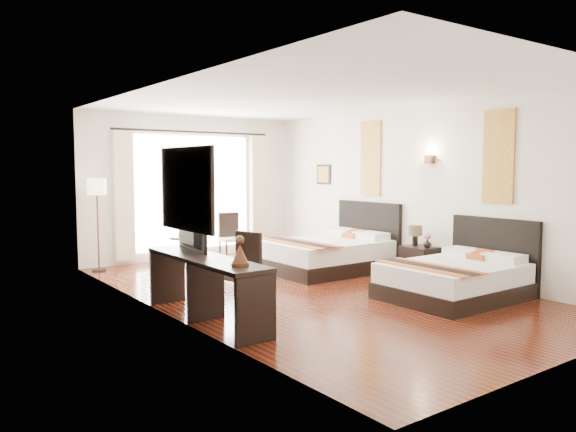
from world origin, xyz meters
TOP-DOWN VIEW (x-y plane):
  - floor at (0.00, 0.00)m, footprint 4.50×7.50m
  - ceiling at (0.00, 0.00)m, footprint 4.50×7.50m
  - wall_headboard at (2.25, 0.00)m, footprint 0.01×7.50m
  - wall_desk at (-2.25, 0.00)m, footprint 0.01×7.50m
  - wall_window at (0.00, 3.75)m, footprint 4.50×0.01m
  - wall_entry at (0.00, -3.75)m, footprint 4.50×0.01m
  - window_glass at (0.00, 3.73)m, footprint 2.40×0.02m
  - sheer_curtain at (0.00, 3.67)m, footprint 2.30×0.02m
  - drape_left at (-1.45, 3.63)m, footprint 0.35×0.14m
  - drape_right at (1.45, 3.63)m, footprint 0.35×0.14m
  - art_panel_near at (2.23, -1.53)m, footprint 0.03×0.50m
  - art_panel_far at (2.23, 1.08)m, footprint 0.03×0.50m
  - wall_sconce at (2.19, -0.32)m, footprint 0.10×0.14m
  - mirror_frame at (-2.22, -0.52)m, footprint 0.04×1.25m
  - mirror_glass at (-2.19, -0.52)m, footprint 0.01×1.12m
  - bed_near at (1.36, -1.53)m, footprint 1.89×1.47m
  - bed_far at (1.27, 1.08)m, footprint 2.07×1.61m
  - nightstand at (1.99, -0.32)m, footprint 0.44×0.54m
  - table_lamp at (2.01, -0.20)m, footprint 0.22×0.22m
  - vase at (1.96, -0.50)m, footprint 0.14×0.14m
  - console_desk at (-1.99, -0.52)m, footprint 0.50×2.20m
  - television at (-1.97, 0.03)m, footprint 0.19×0.86m
  - bronze_figurine at (-1.99, -1.30)m, footprint 0.22×0.22m
  - desk_chair at (-1.45, -0.37)m, footprint 0.55×0.55m
  - floor_lamp at (-2.00, 3.40)m, footprint 0.32×0.32m
  - side_table at (-0.69, 2.78)m, footprint 0.49×0.49m
  - fruit_bowl at (-0.70, 2.75)m, footprint 0.26×0.26m
  - window_chair at (0.36, 2.87)m, footprint 0.50×0.50m
  - jute_rug at (-0.46, 2.46)m, footprint 1.60×1.38m

SIDE VIEW (x-z plane):
  - floor at x=0.00m, z-range -0.01..0.00m
  - jute_rug at x=-0.46m, z-range 0.00..0.01m
  - nightstand at x=1.99m, z-range 0.00..0.52m
  - bed_near at x=1.36m, z-range -0.25..0.81m
  - window_chair at x=0.36m, z-range -0.18..0.75m
  - side_table at x=-0.69m, z-range 0.00..0.57m
  - desk_chair at x=-1.45m, z-range -0.19..0.79m
  - bed_far at x=1.27m, z-range -0.28..0.88m
  - console_desk at x=-1.99m, z-range 0.00..0.76m
  - vase at x=1.96m, z-range 0.50..0.64m
  - fruit_bowl at x=-0.70m, z-range 0.57..0.62m
  - table_lamp at x=2.01m, z-range 0.56..0.92m
  - bronze_figurine at x=-1.99m, z-range 0.76..1.04m
  - television at x=-1.97m, z-range 0.75..1.24m
  - drape_left at x=-1.45m, z-range 0.10..2.46m
  - drape_right at x=1.45m, z-range 0.10..2.46m
  - sheer_curtain at x=0.00m, z-range 0.25..2.35m
  - window_glass at x=0.00m, z-range 0.20..2.40m
  - floor_lamp at x=-2.00m, z-range 0.55..2.16m
  - wall_headboard at x=2.25m, z-range 0.00..2.80m
  - wall_desk at x=-2.25m, z-range 0.00..2.80m
  - wall_window at x=0.00m, z-range 0.00..2.80m
  - wall_entry at x=0.00m, z-range 0.00..2.80m
  - mirror_frame at x=-2.22m, z-range 1.08..2.02m
  - mirror_glass at x=-2.19m, z-range 1.14..1.96m
  - wall_sconce at x=2.19m, z-range 1.85..1.99m
  - art_panel_near at x=2.23m, z-range 1.27..2.62m
  - art_panel_far at x=2.23m, z-range 1.27..2.62m
  - ceiling at x=0.00m, z-range 2.78..2.80m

